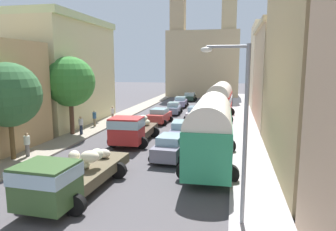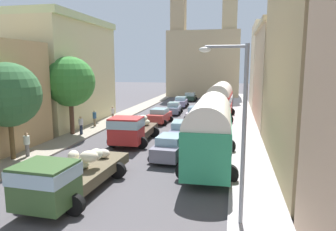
# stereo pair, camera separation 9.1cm
# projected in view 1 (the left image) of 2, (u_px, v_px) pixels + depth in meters

# --- Properties ---
(ground_plane) EXTENTS (154.00, 154.00, 0.00)m
(ground_plane) POSITION_uv_depth(u_px,v_px,m) (176.00, 123.00, 33.94)
(ground_plane) COLOR #4B474B
(sidewalk_left) EXTENTS (2.50, 70.00, 0.14)m
(sidewalk_left) POSITION_uv_depth(u_px,v_px,m) (113.00, 120.00, 35.39)
(sidewalk_left) COLOR gray
(sidewalk_left) RESTS_ON ground
(sidewalk_right) EXTENTS (2.50, 70.00, 0.14)m
(sidewalk_right) POSITION_uv_depth(u_px,v_px,m) (244.00, 124.00, 32.46)
(sidewalk_right) COLOR #A9A2A5
(sidewalk_right) RESTS_ON ground
(building_left_2) EXTENTS (6.15, 13.24, 11.06)m
(building_left_2) POSITION_uv_depth(u_px,v_px,m) (66.00, 71.00, 32.76)
(building_left_2) COLOR beige
(building_left_2) RESTS_ON ground
(building_right_1) EXTENTS (4.98, 14.78, 12.96)m
(building_right_1) POSITION_uv_depth(u_px,v_px,m) (321.00, 60.00, 18.21)
(building_right_1) COLOR tan
(building_right_1) RESTS_ON ground
(building_right_2) EXTENTS (5.68, 13.29, 10.36)m
(building_right_2) POSITION_uv_depth(u_px,v_px,m) (283.00, 75.00, 32.61)
(building_right_2) COLOR #C9AD89
(building_right_2) RESTS_ON ground
(building_right_3) EXTENTS (5.93, 9.38, 11.93)m
(building_right_3) POSITION_uv_depth(u_px,v_px,m) (273.00, 67.00, 44.00)
(building_right_3) COLOR beige
(building_right_3) RESTS_ON ground
(distant_church) EXTENTS (13.93, 7.37, 22.27)m
(distant_church) POSITION_uv_depth(u_px,v_px,m) (203.00, 59.00, 61.72)
(distant_church) COLOR tan
(distant_church) RESTS_ON ground
(parked_bus_0) EXTENTS (3.50, 9.50, 4.25)m
(parked_bus_0) POSITION_uv_depth(u_px,v_px,m) (211.00, 128.00, 19.22)
(parked_bus_0) COLOR #2E9667
(parked_bus_0) RESTS_ON ground
(parked_bus_1) EXTENTS (3.48, 9.02, 4.19)m
(parked_bus_1) POSITION_uv_depth(u_px,v_px,m) (220.00, 100.00, 35.49)
(parked_bus_1) COLOR red
(parked_bus_1) RESTS_ON ground
(cargo_truck_0) EXTENTS (3.34, 7.51, 2.22)m
(cargo_truck_0) POSITION_uv_depth(u_px,v_px,m) (69.00, 175.00, 14.35)
(cargo_truck_0) COLOR #36542B
(cargo_truck_0) RESTS_ON ground
(cargo_truck_1) EXTENTS (3.26, 6.65, 2.37)m
(cargo_truck_1) POSITION_uv_depth(u_px,v_px,m) (132.00, 129.00, 24.40)
(cargo_truck_1) COLOR red
(cargo_truck_1) RESTS_ON ground
(car_0) EXTENTS (2.54, 3.89, 1.60)m
(car_0) POSITION_uv_depth(u_px,v_px,m) (160.00, 116.00, 33.39)
(car_0) COLOR #B33732
(car_0) RESTS_ON ground
(car_1) EXTENTS (2.24, 3.69, 1.55)m
(car_1) POSITION_uv_depth(u_px,v_px,m) (173.00, 108.00, 39.46)
(car_1) COLOR slate
(car_1) RESTS_ON ground
(car_2) EXTENTS (2.34, 3.73, 1.58)m
(car_2) POSITION_uv_depth(u_px,v_px,m) (180.00, 102.00, 46.09)
(car_2) COLOR slate
(car_2) RESTS_ON ground
(car_3) EXTENTS (2.40, 3.86, 1.48)m
(car_3) POSITION_uv_depth(u_px,v_px,m) (190.00, 97.00, 54.14)
(car_3) COLOR #192C23
(car_3) RESTS_ON ground
(car_4) EXTENTS (2.43, 3.91, 1.63)m
(car_4) POSITION_uv_depth(u_px,v_px,m) (171.00, 147.00, 20.56)
(car_4) COLOR gray
(car_4) RESTS_ON ground
(car_5) EXTENTS (2.41, 4.39, 1.49)m
(car_5) POSITION_uv_depth(u_px,v_px,m) (181.00, 130.00, 26.45)
(car_5) COLOR slate
(car_5) RESTS_ON ground
(car_6) EXTENTS (2.35, 3.85, 1.50)m
(car_6) POSITION_uv_depth(u_px,v_px,m) (195.00, 113.00, 35.79)
(car_6) COLOR silver
(car_6) RESTS_ON ground
(car_7) EXTENTS (2.22, 3.71, 1.56)m
(car_7) POSITION_uv_depth(u_px,v_px,m) (207.00, 102.00, 46.30)
(car_7) COLOR silver
(car_7) RESTS_ON ground
(pedestrian_0) EXTENTS (0.53, 0.53, 1.77)m
(pedestrian_0) POSITION_uv_depth(u_px,v_px,m) (81.00, 125.00, 27.39)
(pedestrian_0) COLOR #252D41
(pedestrian_0) RESTS_ON ground
(pedestrian_1) EXTENTS (0.47, 0.47, 1.76)m
(pedestrian_1) POSITION_uv_depth(u_px,v_px,m) (94.00, 118.00, 31.02)
(pedestrian_1) COLOR #786751
(pedestrian_1) RESTS_ON ground
(pedestrian_2) EXTENTS (0.41, 0.41, 1.75)m
(pedestrian_2) POSITION_uv_depth(u_px,v_px,m) (113.00, 113.00, 33.93)
(pedestrian_2) COLOR #7F6255
(pedestrian_2) RESTS_ON ground
(pedestrian_3) EXTENTS (0.55, 0.55, 1.76)m
(pedestrian_3) POSITION_uv_depth(u_px,v_px,m) (27.00, 144.00, 20.76)
(pedestrian_3) COLOR slate
(pedestrian_3) RESTS_ON ground
(streetlamp_near) EXTENTS (1.80, 0.28, 6.95)m
(streetlamp_near) POSITION_uv_depth(u_px,v_px,m) (239.00, 122.00, 11.51)
(streetlamp_near) COLOR gray
(streetlamp_near) RESTS_ON ground
(roadside_tree_1) EXTENTS (4.10, 4.10, 6.39)m
(roadside_tree_1) POSITION_uv_depth(u_px,v_px,m) (8.00, 95.00, 19.65)
(roadside_tree_1) COLOR brown
(roadside_tree_1) RESTS_ON ground
(roadside_tree_2) EXTENTS (4.34, 4.34, 6.95)m
(roadside_tree_2) POSITION_uv_depth(u_px,v_px,m) (70.00, 82.00, 27.01)
(roadside_tree_2) COLOR brown
(roadside_tree_2) RESTS_ON ground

